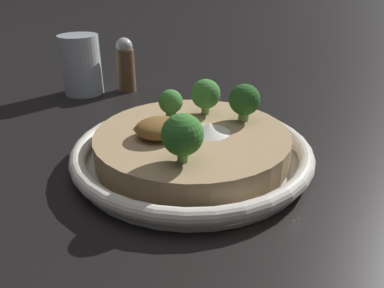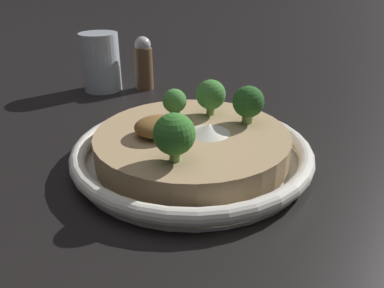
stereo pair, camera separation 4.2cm
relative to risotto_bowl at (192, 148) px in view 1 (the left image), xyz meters
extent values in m
plane|color=black|center=(0.00, 0.00, -0.02)|extent=(6.00, 6.00, 0.00)
cylinder|color=silver|center=(0.00, 0.00, -0.01)|extent=(0.25, 0.25, 0.01)
torus|color=silver|center=(0.00, 0.00, 0.00)|extent=(0.27, 0.27, 0.02)
cylinder|color=tan|center=(0.00, 0.00, 0.01)|extent=(0.22, 0.22, 0.03)
cone|color=white|center=(-0.02, 0.01, 0.03)|extent=(0.05, 0.05, 0.01)
ellipsoid|color=brown|center=(0.04, 0.00, 0.03)|extent=(0.05, 0.05, 0.02)
cylinder|color=#759E4C|center=(0.03, 0.06, 0.03)|extent=(0.01, 0.01, 0.02)
sphere|color=#387A2D|center=(0.03, 0.06, 0.05)|extent=(0.04, 0.04, 0.04)
cylinder|color=#668E47|center=(0.01, -0.04, 0.03)|extent=(0.02, 0.02, 0.02)
sphere|color=#428438|center=(0.01, -0.04, 0.04)|extent=(0.03, 0.03, 0.03)
cylinder|color=#84A856|center=(-0.03, -0.05, 0.03)|extent=(0.01, 0.01, 0.02)
sphere|color=#428438|center=(-0.03, -0.05, 0.05)|extent=(0.04, 0.04, 0.04)
cylinder|color=#84A856|center=(-0.07, -0.01, 0.03)|extent=(0.01, 0.01, 0.02)
sphere|color=#285B23|center=(-0.07, -0.01, 0.05)|extent=(0.04, 0.04, 0.04)
cylinder|color=silver|center=(0.09, -0.30, 0.03)|extent=(0.07, 0.07, 0.10)
cylinder|color=brown|center=(0.02, -0.29, 0.02)|extent=(0.03, 0.03, 0.07)
sphere|color=#B2B2B7|center=(0.02, -0.29, 0.06)|extent=(0.03, 0.03, 0.03)
camera|label=1|loc=(0.13, 0.36, 0.19)|focal=35.00mm
camera|label=2|loc=(0.09, 0.37, 0.19)|focal=35.00mm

